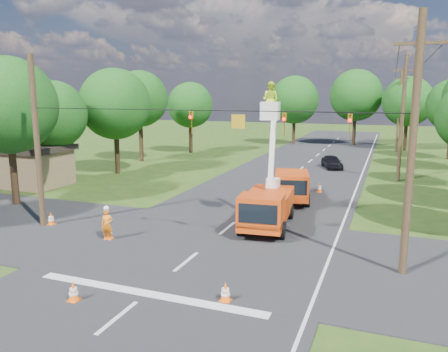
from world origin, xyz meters
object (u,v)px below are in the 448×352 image
at_px(distant_car, 332,162).
at_px(traffic_cone_2, 260,211).
at_px(traffic_cone_0, 73,291).
at_px(tree_left_c, 53,115).
at_px(pole_right_near, 412,146).
at_px(tree_left_e, 140,99).
at_px(traffic_cone_4, 109,232).
at_px(traffic_cone_1, 225,292).
at_px(second_truck, 292,185).
at_px(traffic_cone_5, 51,219).
at_px(tree_far_a, 295,100).
at_px(bucket_truck, 267,198).
at_px(shed, 31,165).
at_px(tree_left_b, 8,105).
at_px(pole_right_mid, 402,118).
at_px(tree_left_d, 115,104).
at_px(tree_far_b, 356,95).
at_px(tree_left_f, 190,105).
at_px(traffic_cone_3, 289,197).
at_px(pole_right_far, 399,110).
at_px(pole_left, 37,143).
at_px(traffic_cone_6, 319,188).
at_px(tree_far_c, 408,102).
at_px(ground_worker, 107,225).

relative_size(distant_car, traffic_cone_2, 5.22).
height_order(traffic_cone_0, tree_left_c, tree_left_c).
xyz_separation_m(traffic_cone_2, pole_right_near, (7.56, -5.78, 4.75)).
bearing_deg(tree_left_e, traffic_cone_4, -62.14).
distance_m(traffic_cone_1, tree_left_c, 24.19).
xyz_separation_m(second_truck, traffic_cone_0, (-3.90, -16.79, -0.74)).
xyz_separation_m(traffic_cone_5, tree_far_a, (4.20, 42.74, 5.83)).
bearing_deg(bucket_truck, shed, 162.35).
distance_m(traffic_cone_2, tree_left_b, 16.78).
bearing_deg(bucket_truck, traffic_cone_4, -151.90).
height_order(traffic_cone_2, pole_right_mid, pole_right_mid).
bearing_deg(tree_left_d, second_truck, -15.71).
height_order(traffic_cone_2, tree_far_b, tree_far_b).
relative_size(tree_left_c, tree_left_f, 0.96).
bearing_deg(traffic_cone_3, pole_right_mid, 56.13).
bearing_deg(pole_right_far, pole_left, -114.23).
relative_size(traffic_cone_6, shed, 0.13).
xyz_separation_m(distant_car, pole_left, (-12.19, -24.32, 3.87)).
height_order(traffic_cone_4, traffic_cone_5, same).
height_order(bucket_truck, pole_right_mid, pole_right_mid).
relative_size(shed, tree_left_b, 0.59).
bearing_deg(tree_left_b, tree_left_c, 108.43).
relative_size(tree_left_d, tree_left_e, 0.98).
xyz_separation_m(pole_right_near, pole_right_far, (0.00, 40.00, 0.00)).
bearing_deg(shed, pole_right_near, -16.80).
relative_size(tree_left_d, tree_far_a, 0.97).
xyz_separation_m(second_truck, tree_far_a, (-6.82, 32.73, 5.09)).
xyz_separation_m(traffic_cone_4, pole_left, (-4.65, 0.61, 4.14)).
bearing_deg(tree_left_c, tree_left_d, 75.96).
bearing_deg(tree_far_b, tree_far_c, -24.78).
distance_m(traffic_cone_3, pole_left, 15.58).
bearing_deg(traffic_cone_4, second_truck, 58.50).
bearing_deg(traffic_cone_0, traffic_cone_6, 75.29).
relative_size(traffic_cone_1, traffic_cone_5, 1.00).
relative_size(traffic_cone_6, tree_left_e, 0.08).
distance_m(bucket_truck, shed, 20.27).
bearing_deg(pole_right_far, traffic_cone_6, -101.37).
bearing_deg(traffic_cone_3, traffic_cone_2, -101.02).
bearing_deg(shed, traffic_cone_1, -31.41).
height_order(pole_right_mid, tree_left_b, pole_right_mid).
distance_m(ground_worker, tree_left_b, 11.80).
xyz_separation_m(traffic_cone_1, tree_left_b, (-17.29, 7.69, 5.95)).
height_order(traffic_cone_2, pole_right_far, pole_right_far).
bearing_deg(ground_worker, traffic_cone_2, 33.12).
xyz_separation_m(pole_left, tree_left_e, (-7.30, 22.00, 1.99)).
distance_m(tree_left_f, tree_far_b, 23.30).
relative_size(pole_right_far, tree_left_b, 1.07).
distance_m(traffic_cone_0, tree_left_d, 25.76).
relative_size(ground_worker, pole_right_far, 0.16).
bearing_deg(second_truck, distant_car, 73.83).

